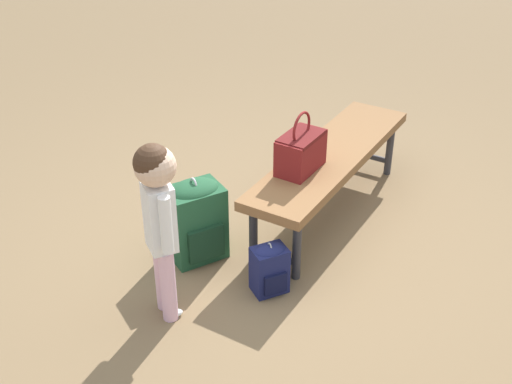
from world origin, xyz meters
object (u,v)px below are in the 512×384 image
backpack_large (196,218)px  backpack_small (270,267)px  park_bench (331,160)px  child_standing (158,206)px  handbag (301,150)px

backpack_large → backpack_small: bearing=87.6°
park_bench → backpack_large: bearing=-25.3°
park_bench → child_standing: bearing=-8.8°
child_standing → backpack_large: bearing=-158.3°
child_standing → park_bench: bearing=171.2°
handbag → backpack_large: bearing=-33.5°
child_standing → backpack_small: child_standing is taller
backpack_large → park_bench: bearing=154.7°
backpack_small → handbag: bearing=-163.2°
backpack_large → backpack_small: size_ratio=1.67×
handbag → child_standing: (1.02, -0.17, 0.09)m
park_bench → backpack_small: size_ratio=5.17×
handbag → child_standing: size_ratio=0.37×
handbag → park_bench: bearing=172.5°
handbag → backpack_small: 0.72m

